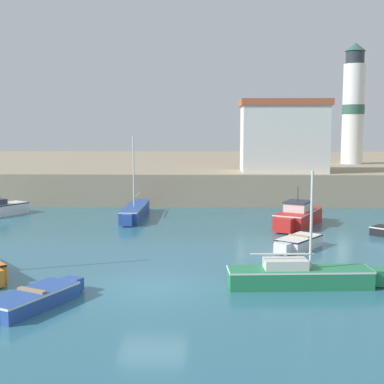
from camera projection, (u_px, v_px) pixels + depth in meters
ground_plane at (152, 288)px, 19.85m from camera, size 200.00×200.00×0.00m
quay_seawall at (189, 170)px, 59.56m from camera, size 120.00×40.00×2.47m
sailboat_green_0 at (301, 275)px, 19.96m from camera, size 5.93×1.57×4.36m
sailboat_blue_1 at (135, 211)px, 35.38m from camera, size 1.23×6.77×5.39m
motorboat_red_4 at (298, 216)px, 32.38m from camera, size 3.65×5.56×2.43m
dinghy_white_7 at (298, 243)px, 26.20m from camera, size 2.73×3.18×0.67m
dinghy_blue_8 at (35, 298)px, 17.75m from camera, size 2.65×3.95×0.63m
lighthouse at (353, 106)px, 51.18m from camera, size 2.10×2.10×11.48m
harbor_shed_near_wharf at (283, 136)px, 42.03m from camera, size 6.88×4.23×5.65m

